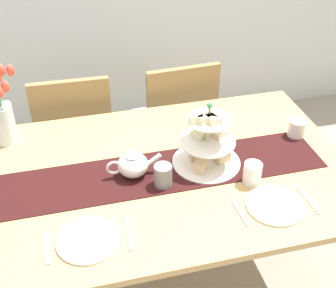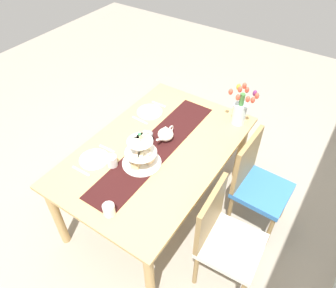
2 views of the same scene
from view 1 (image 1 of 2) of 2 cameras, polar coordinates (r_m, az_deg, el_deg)
ground_plane at (r=2.47m, az=-0.50°, el=-17.14°), size 8.00×8.00×0.00m
dining_table at (r=1.99m, az=-0.60°, el=-5.51°), size 1.64×1.06×0.76m
chair_left at (r=2.66m, az=-11.75°, el=1.25°), size 0.43×0.43×0.91m
chair_right at (r=2.73m, az=1.04°, el=3.04°), size 0.44×0.44×0.91m
table_runner at (r=1.92m, az=-0.54°, el=-3.51°), size 1.41×0.29×0.00m
tiered_cake_stand at (r=1.91m, az=5.04°, el=-0.05°), size 0.30×0.30×0.30m
teapot at (r=1.87m, az=-4.56°, el=-2.55°), size 0.24×0.13×0.14m
cream_jug at (r=2.20m, az=16.17°, el=1.94°), size 0.08×0.08×0.08m
dinner_plate_left at (r=1.65m, az=-10.21°, el=-12.01°), size 0.23×0.23×0.01m
fork_left at (r=1.66m, az=-15.29°, el=-12.74°), size 0.02×0.15×0.01m
knife_left at (r=1.66m, az=-5.15°, el=-11.29°), size 0.02×0.17×0.01m
dinner_plate_right at (r=1.80m, az=13.55°, el=-7.67°), size 0.23×0.23×0.01m
fork_right at (r=1.75m, az=9.24°, el=-8.63°), size 0.02×0.15×0.01m
knife_right at (r=1.87m, az=17.56°, el=-6.82°), size 0.02×0.17×0.01m
mug_grey at (r=1.82m, az=-0.65°, el=-4.03°), size 0.08×0.08×0.09m
mug_white_text at (r=1.87m, az=10.76°, el=-3.70°), size 0.08×0.08×0.09m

